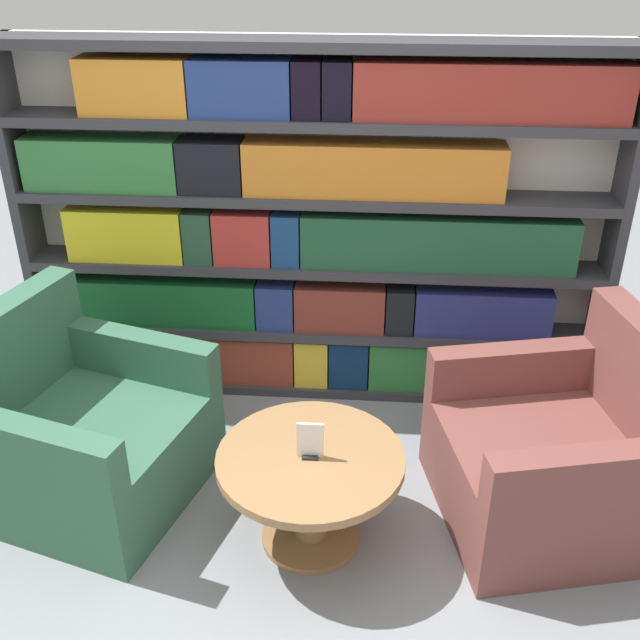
% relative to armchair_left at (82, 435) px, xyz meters
% --- Properties ---
extents(ground_plane, '(14.00, 14.00, 0.00)m').
position_rel_armchair_left_xyz_m(ground_plane, '(0.99, -0.53, -0.30)').
color(ground_plane, gray).
extents(bookshelf, '(3.09, 0.30, 1.90)m').
position_rel_armchair_left_xyz_m(bookshelf, '(0.98, 0.97, 0.62)').
color(bookshelf, silver).
rests_on(bookshelf, ground_plane).
extents(armchair_left, '(1.12, 1.11, 0.90)m').
position_rel_armchair_left_xyz_m(armchair_left, '(0.00, 0.00, 0.00)').
color(armchair_left, '#336047').
rests_on(armchair_left, ground_plane).
extents(armchair_right, '(1.07, 1.06, 0.90)m').
position_rel_armchair_left_xyz_m(armchair_right, '(2.15, -0.00, 0.00)').
color(armchair_right, brown).
rests_on(armchair_right, ground_plane).
extents(coffee_table, '(0.78, 0.78, 0.46)m').
position_rel_armchair_left_xyz_m(coffee_table, '(1.07, -0.26, 0.02)').
color(coffee_table, olive).
rests_on(coffee_table, ground_plane).
extents(table_sign, '(0.11, 0.06, 0.16)m').
position_rel_armchair_left_xyz_m(table_sign, '(1.07, -0.26, 0.22)').
color(table_sign, black).
rests_on(table_sign, coffee_table).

